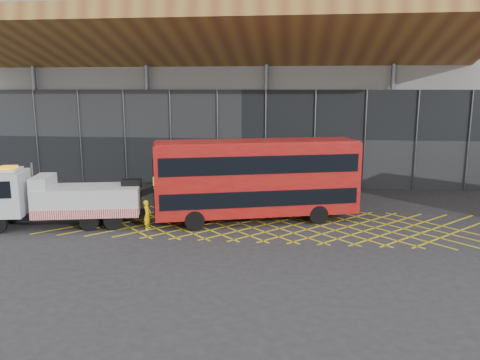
# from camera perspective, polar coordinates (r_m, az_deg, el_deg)

# --- Properties ---
(ground_plane) EXTENTS (120.00, 120.00, 0.00)m
(ground_plane) POSITION_cam_1_polar(r_m,az_deg,el_deg) (29.08, -6.25, -5.08)
(ground_plane) COLOR #272729
(road_markings) EXTENTS (27.96, 7.16, 0.01)m
(road_markings) POSITION_cam_1_polar(r_m,az_deg,el_deg) (28.40, 4.89, -5.44)
(road_markings) COLOR yellow
(road_markings) RESTS_ON ground_plane
(construction_building) EXTENTS (55.00, 23.97, 18.00)m
(construction_building) POSITION_cam_1_polar(r_m,az_deg,el_deg) (45.85, 1.10, 12.18)
(construction_building) COLOR gray
(construction_building) RESTS_ON ground_plane
(recovery_truck) EXTENTS (10.67, 4.34, 3.71)m
(recovery_truck) POSITION_cam_1_polar(r_m,az_deg,el_deg) (29.54, -21.36, -2.10)
(recovery_truck) COLOR black
(recovery_truck) RESTS_ON ground_plane
(bus_towed) EXTENTS (12.57, 6.17, 5.01)m
(bus_towed) POSITION_cam_1_polar(r_m,az_deg,el_deg) (28.45, 2.00, 0.38)
(bus_towed) COLOR #9E0F0C
(bus_towed) RESTS_ON ground_plane
(worker) EXTENTS (0.42, 0.63, 1.72)m
(worker) POSITION_cam_1_polar(r_m,az_deg,el_deg) (27.75, -11.23, -4.17)
(worker) COLOR yellow
(worker) RESTS_ON ground_plane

